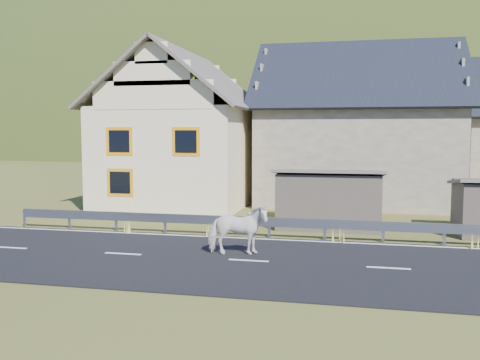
# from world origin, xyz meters

# --- Properties ---
(ground) EXTENTS (160.00, 160.00, 0.00)m
(ground) POSITION_xyz_m (0.00, 0.00, 0.00)
(ground) COLOR #3D411C
(ground) RESTS_ON ground
(road) EXTENTS (60.00, 7.00, 0.04)m
(road) POSITION_xyz_m (0.00, 0.00, 0.02)
(road) COLOR black
(road) RESTS_ON ground
(lane_markings) EXTENTS (60.00, 6.60, 0.01)m
(lane_markings) POSITION_xyz_m (0.00, 0.00, 0.04)
(lane_markings) COLOR silver
(lane_markings) RESTS_ON road
(guardrail) EXTENTS (28.10, 0.09, 0.75)m
(guardrail) POSITION_xyz_m (-0.00, 3.68, 0.56)
(guardrail) COLOR #93969B
(guardrail) RESTS_ON ground
(shed_left) EXTENTS (4.30, 3.30, 2.40)m
(shed_left) POSITION_xyz_m (-2.00, 6.50, 1.10)
(shed_left) COLOR brown
(shed_left) RESTS_ON ground
(house_cream) EXTENTS (7.80, 9.80, 8.30)m
(house_cream) POSITION_xyz_m (-10.00, 12.00, 4.36)
(house_cream) COLOR #FFEEB8
(house_cream) RESTS_ON ground
(house_stone_a) EXTENTS (10.80, 9.80, 8.90)m
(house_stone_a) POSITION_xyz_m (-1.00, 15.00, 4.63)
(house_stone_a) COLOR tan
(house_stone_a) RESTS_ON ground
(mountain) EXTENTS (440.00, 280.00, 260.00)m
(mountain) POSITION_xyz_m (5.00, 180.00, -20.00)
(mountain) COLOR #23370F
(mountain) RESTS_ON ground
(conifer_patch) EXTENTS (76.00, 50.00, 28.00)m
(conifer_patch) POSITION_xyz_m (-55.00, 110.00, 6.00)
(conifer_patch) COLOR black
(conifer_patch) RESTS_ON ground
(horse) EXTENTS (1.20, 1.98, 1.57)m
(horse) POSITION_xyz_m (-4.49, 0.68, 0.82)
(horse) COLOR silver
(horse) RESTS_ON road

